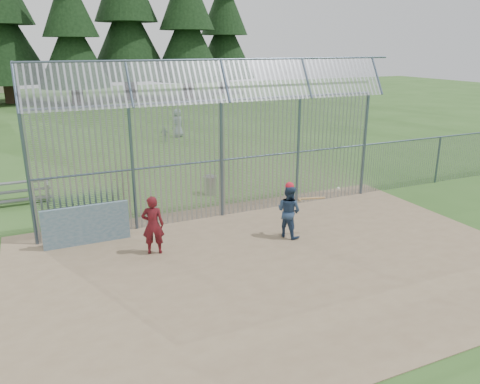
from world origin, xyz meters
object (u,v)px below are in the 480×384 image
trash_can (210,185)px  onlooker (153,225)px  dugout_wall (86,225)px  batter (289,211)px  bleacher (8,193)px

trash_can → onlooker: bearing=-127.2°
dugout_wall → onlooker: size_ratio=1.46×
dugout_wall → batter: size_ratio=1.52×
dugout_wall → onlooker: 2.22m
onlooker → bleacher: (-3.87, 6.55, -0.46)m
batter → bleacher: batter is taller
dugout_wall → trash_can: (5.10, 3.09, -0.24)m
batter → onlooker: 4.14m
bleacher → trash_can: bearing=-15.3°
trash_can → bleacher: size_ratio=0.27×
batter → onlooker: onlooker is taller
bleacher → dugout_wall: bearing=-66.4°
batter → trash_can: batter is taller
batter → onlooker: size_ratio=0.96×
trash_can → batter: bearing=-82.7°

